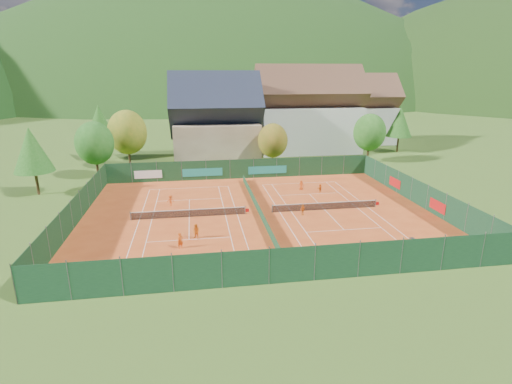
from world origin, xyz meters
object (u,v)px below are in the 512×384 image
object	(u,v)px
hotel_block_a	(308,115)
hotel_block_b	(358,113)
player_left_near	(180,241)
player_left_far	(171,201)
player_right_far_b	(320,188)
player_right_near	(303,210)
player_left_mid	(196,232)
player_right_far_a	(301,185)
chalet	(216,124)
ball_hopper	(412,239)

from	to	relation	value
hotel_block_a	hotel_block_b	distance (m)	16.14
player_left_near	player_left_far	xyz separation A→B (m)	(-1.47, 12.56, -0.08)
player_right_far_b	player_right_near	bearing A→B (deg)	18.98
player_left_mid	player_right_far_a	size ratio (longest dim) A/B	1.15
hotel_block_a	player_right_far_a	xyz separation A→B (m)	(-8.56, -27.37, -6.71)
hotel_block_b	player_right_far_a	xyz separation A→B (m)	(-22.56, -35.37, -5.95)
hotel_block_b	player_left_near	xyz separation A→B (m)	(-38.76, -52.29, -5.84)
hotel_block_b	player_left_mid	distance (m)	62.88
hotel_block_a	player_right_far_b	distance (m)	30.45
chalet	player_left_far	bearing A→B (deg)	-105.70
player_right_far_a	player_right_near	bearing A→B (deg)	86.49
chalet	player_left_far	size ratio (longest dim) A/B	11.59
player_left_near	player_right_far_a	size ratio (longest dim) A/B	1.15
player_left_far	chalet	bearing A→B (deg)	-108.50
ball_hopper	player_right_far_b	distance (m)	18.24
player_left_far	player_right_far_b	xyz separation A→B (m)	(19.87, 2.73, -0.11)
player_left_far	player_right_far_a	distance (m)	18.20
chalet	player_left_mid	xyz separation A→B (m)	(-4.27, -36.31, -5.85)
chalet	player_right_far_b	world-z (taller)	chalet
hotel_block_b	player_left_near	distance (m)	65.35
player_left_near	player_right_near	distance (m)	15.35
ball_hopper	player_right_far_a	world-z (taller)	player_right_far_a
player_left_near	player_left_far	distance (m)	12.65
chalet	ball_hopper	size ratio (longest dim) A/B	20.25
hotel_block_a	player_left_near	world-z (taller)	hotel_block_a
hotel_block_a	player_right_near	xyz separation A→B (m)	(-11.09, -37.32, -6.73)
player_left_near	player_left_far	bearing A→B (deg)	71.28
player_left_mid	player_left_far	distance (m)	10.99
player_right_near	player_right_far_a	bearing A→B (deg)	45.07
hotel_block_b	player_right_far_b	world-z (taller)	hotel_block_b
player_left_far	player_right_far_a	xyz separation A→B (m)	(17.67, 4.36, -0.03)
player_left_far	player_right_near	distance (m)	16.14
hotel_block_a	player_left_far	size ratio (longest dim) A/B	15.45
player_left_near	player_left_mid	world-z (taller)	same
player_left_far	player_left_mid	bearing A→B (deg)	102.85
player_left_mid	player_left_far	bearing A→B (deg)	137.41
hotel_block_a	player_right_far_a	world-z (taller)	hotel_block_a
player_right_near	player_left_near	bearing A→B (deg)	176.33
chalet	player_left_mid	bearing A→B (deg)	-96.71
chalet	player_right_far_a	bearing A→B (deg)	-63.96
player_right_far_b	player_left_mid	bearing A→B (deg)	-3.22
player_left_mid	player_right_near	xyz separation A→B (m)	(12.18, 4.98, -0.12)
player_left_far	hotel_block_a	bearing A→B (deg)	-132.38
chalet	hotel_block_a	world-z (taller)	hotel_block_a
ball_hopper	player_left_far	distance (m)	27.76
player_right_far_a	hotel_block_b	bearing A→B (deg)	-111.77
ball_hopper	player_right_far_b	xyz separation A→B (m)	(-3.36, 17.93, 0.03)
player_left_mid	player_left_far	world-z (taller)	player_left_mid
hotel_block_a	player_left_mid	size ratio (longest dim) A/B	13.89
hotel_block_a	player_left_far	distance (m)	41.71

